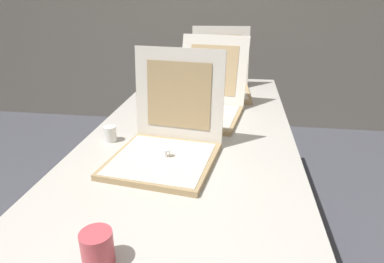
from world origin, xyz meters
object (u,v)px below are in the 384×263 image
Objects in this scene: pizza_box_front at (166,144)px; cup_printed_front at (97,248)px; table at (193,139)px; pizza_box_middle at (204,105)px; pizza_box_back at (220,84)px; cup_white_far at (161,98)px; cup_white_near_center at (110,134)px.

cup_printed_front is at bearing -86.71° from pizza_box_front.
pizza_box_middle reaches higher than table.
pizza_box_front reaches higher than pizza_box_back.
cup_white_far is (-0.17, 0.66, -0.02)m from pizza_box_front.
cup_white_far is (-0.24, 0.37, 0.08)m from table.
cup_printed_front is at bearing -97.11° from table.
cup_white_near_center is 1.00× the size of cup_white_far.
pizza_box_back is (0.14, 0.92, -0.00)m from pizza_box_front.
pizza_box_front is at bearing 85.38° from cup_printed_front.
pizza_box_front reaches higher than cup_printed_front.
pizza_box_back is at bearing 82.73° from cup_printed_front.
table is at bearing 82.89° from cup_printed_front.
cup_white_far is 0.77× the size of cup_printed_front.
cup_white_far is at bearing -143.72° from pizza_box_back.
pizza_box_front is 0.84× the size of pizza_box_middle.
table is 0.65m from pizza_box_back.
pizza_box_front is at bearing -101.80° from table.
cup_printed_front is at bearing -88.96° from pizza_box_middle.
pizza_box_back reaches higher than table.
cup_printed_front reaches higher than table.
pizza_box_front is 6.89× the size of cup_white_near_center.
cup_printed_front reaches higher than cup_white_near_center.
pizza_box_middle is at bearing 82.78° from cup_printed_front.
pizza_box_front is 0.68m from cup_white_far.
pizza_box_middle is 0.53m from cup_white_near_center.
pizza_box_back is 1.49m from cup_printed_front.
pizza_box_middle is at bearing -101.14° from pizza_box_back.
pizza_box_back reaches higher than cup_white_far.
pizza_box_front reaches higher than cup_white_far.
cup_white_near_center is (-0.27, 0.12, -0.02)m from pizza_box_front.
pizza_box_front is at bearing -23.48° from cup_white_near_center.
cup_white_far reaches higher than table.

